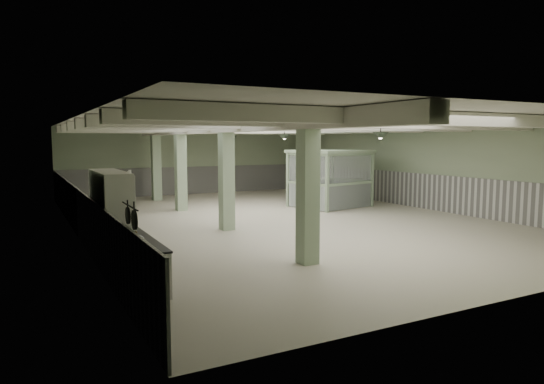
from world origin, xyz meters
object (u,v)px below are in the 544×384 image
prep_counter (121,250)px  walkin_cooler (112,218)px  guard_booth (330,168)px  filing_cabinet (357,191)px

prep_counter → walkin_cooler: size_ratio=2.10×
guard_booth → filing_cabinet: bearing=0.1°
prep_counter → filing_cabinet: size_ratio=4.36×
walkin_cooler → guard_booth: size_ratio=0.68×
prep_counter → filing_cabinet: filing_cabinet is taller
filing_cabinet → guard_booth: bearing=-147.2°
walkin_cooler → filing_cabinet: size_ratio=2.08×
walkin_cooler → filing_cabinet: bearing=28.2°
guard_booth → walkin_cooler: bearing=-161.5°
prep_counter → filing_cabinet: (12.10, 7.10, 0.13)m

